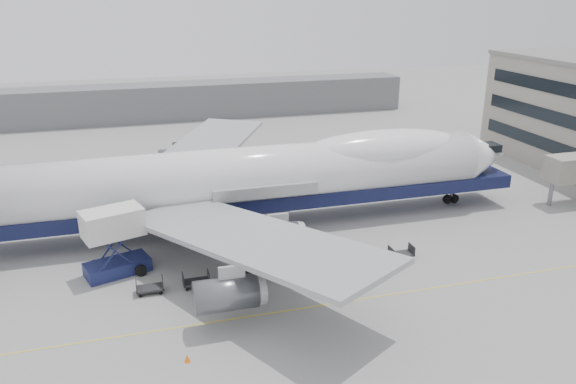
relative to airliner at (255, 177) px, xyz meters
name	(u,v)px	position (x,y,z in m)	size (l,w,h in m)	color
ground	(279,275)	(-0.64, -12.00, -5.62)	(260.00, 260.00, 0.00)	gray
apron_line	(298,309)	(-0.64, -18.00, -5.62)	(60.00, 0.15, 0.01)	gold
hangar	(137,103)	(-10.64, 58.00, -2.12)	(110.00, 8.00, 7.00)	slate
airliner	(255,177)	(0.00, 0.00, 0.00)	(67.00, 55.30, 19.98)	white
catering_truck	(114,239)	(-14.70, -7.48, -2.16)	(6.21, 5.06, 6.24)	navy
traffic_cone	(187,358)	(-10.09, -22.43, -5.34)	(0.41, 0.41, 0.60)	orange
dolly_0	(150,287)	(-12.06, -11.98, -5.09)	(2.30, 1.35, 1.30)	#2D2D30
dolly_1	(196,281)	(-8.11, -11.98, -5.09)	(2.30, 1.35, 1.30)	#2D2D30
dolly_2	(241,275)	(-4.16, -11.98, -5.09)	(2.30, 1.35, 1.30)	#2D2D30
dolly_3	(283,269)	(-0.21, -11.98, -5.09)	(2.30, 1.35, 1.30)	#2D2D30
dolly_4	(324,264)	(3.74, -11.98, -5.09)	(2.30, 1.35, 1.30)	#2D2D30
dolly_5	(363,259)	(7.69, -11.98, -5.09)	(2.30, 1.35, 1.30)	#2D2D30
dolly_6	(401,253)	(11.63, -11.98, -5.09)	(2.30, 1.35, 1.30)	#2D2D30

